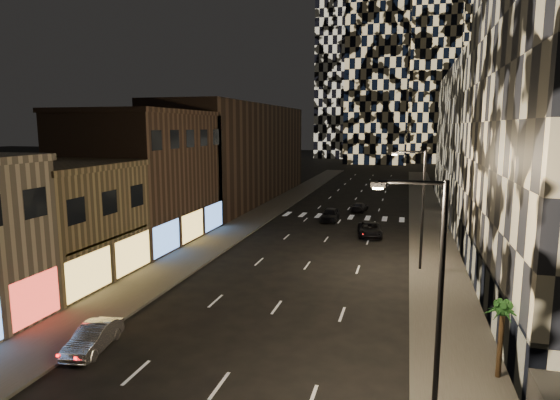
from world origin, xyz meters
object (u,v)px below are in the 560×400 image
Objects in this scene: palm_tree at (502,314)px; streetlight_near at (433,291)px; streetlight_far at (420,201)px; car_silver_parked at (93,338)px; car_dark_oncoming at (360,207)px; car_dark_midlane at (330,214)px; car_dark_rightlane at (370,230)px.

streetlight_near is at bearing -124.30° from palm_tree.
palm_tree is at bearing -78.45° from streetlight_far.
palm_tree reaches higher than car_silver_parked.
streetlight_far is 15.88m from palm_tree.
palm_tree is (3.15, 4.61, -2.35)m from streetlight_near.
streetlight_near is 44.83m from car_dark_oncoming.
car_dark_rightlane is (5.10, -6.77, -0.07)m from car_dark_midlane.
car_silver_parked reaches higher than car_dark_oncoming.
streetlight_near reaches higher than car_silver_parked.
car_dark_oncoming is at bearing 105.60° from streetlight_far.
car_dark_midlane is 1.10× the size of car_dark_oncoming.
streetlight_near reaches higher than car_dark_rightlane.
car_dark_midlane reaches higher than car_dark_oncoming.
car_dark_oncoming is (2.74, 6.94, -0.17)m from car_dark_midlane.
palm_tree is (18.70, 2.25, 2.36)m from car_silver_parked.
car_dark_rightlane is at bearing 112.81° from streetlight_far.
streetlight_near is at bearing -75.41° from car_dark_midlane.
palm_tree is (12.60, -32.51, 2.25)m from car_dark_midlane.
car_dark_rightlane reaches higher than car_dark_oncoming.
car_dark_rightlane is at bearing 98.16° from streetlight_near.
car_dark_rightlane is (-4.35, 10.35, -4.67)m from streetlight_far.
streetlight_far is at bearing 90.00° from streetlight_near.
streetlight_far reaches higher than car_silver_parked.
palm_tree is at bearing 111.08° from car_dark_oncoming.
car_silver_parked is at bearing -119.49° from car_dark_rightlane.
car_dark_rightlane is at bearing 106.83° from car_dark_oncoming.
streetlight_far is at bearing -74.88° from car_dark_rightlane.
car_dark_oncoming is at bearing 104.04° from palm_tree.
streetlight_far reaches higher than car_dark_rightlane.
car_dark_oncoming is at bearing 70.53° from car_silver_parked.
streetlight_far is 2.04× the size of car_dark_midlane.
palm_tree is (7.50, -25.74, 2.32)m from car_dark_rightlane.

